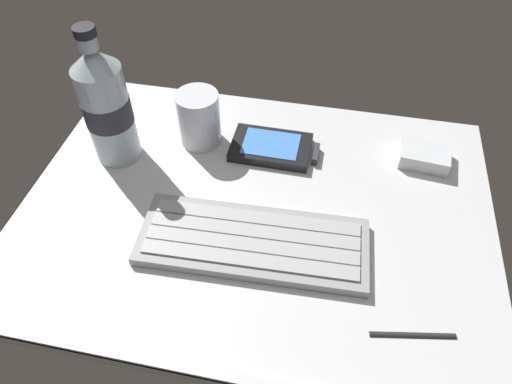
{
  "coord_description": "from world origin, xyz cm",
  "views": [
    {
      "loc": [
        8.22,
        -40.69,
        48.95
      ],
      "look_at": [
        0.0,
        0.0,
        3.0
      ],
      "focal_mm": 32.77,
      "sensor_mm": 36.0,
      "label": 1
    }
  ],
  "objects_px": {
    "charger_block": "(425,155)",
    "handheld_device": "(275,148)",
    "keyboard": "(253,241)",
    "stylus_pen": "(413,334)",
    "water_bottle": "(106,106)",
    "juice_cup": "(199,120)"
  },
  "relations": [
    {
      "from": "keyboard",
      "to": "stylus_pen",
      "type": "relative_size",
      "value": 3.1
    },
    {
      "from": "handheld_device",
      "to": "water_bottle",
      "type": "height_order",
      "value": "water_bottle"
    },
    {
      "from": "water_bottle",
      "to": "charger_block",
      "type": "bearing_deg",
      "value": 9.39
    },
    {
      "from": "keyboard",
      "to": "stylus_pen",
      "type": "bearing_deg",
      "value": -23.24
    },
    {
      "from": "juice_cup",
      "to": "charger_block",
      "type": "distance_m",
      "value": 0.34
    },
    {
      "from": "keyboard",
      "to": "charger_block",
      "type": "height_order",
      "value": "charger_block"
    },
    {
      "from": "handheld_device",
      "to": "water_bottle",
      "type": "distance_m",
      "value": 0.25
    },
    {
      "from": "handheld_device",
      "to": "juice_cup",
      "type": "height_order",
      "value": "juice_cup"
    },
    {
      "from": "keyboard",
      "to": "water_bottle",
      "type": "height_order",
      "value": "water_bottle"
    },
    {
      "from": "handheld_device",
      "to": "stylus_pen",
      "type": "relative_size",
      "value": 1.35
    },
    {
      "from": "charger_block",
      "to": "stylus_pen",
      "type": "bearing_deg",
      "value": -94.28
    },
    {
      "from": "juice_cup",
      "to": "stylus_pen",
      "type": "height_order",
      "value": "juice_cup"
    },
    {
      "from": "keyboard",
      "to": "handheld_device",
      "type": "xyz_separation_m",
      "value": [
        -0.0,
        0.18,
        -0.0
      ]
    },
    {
      "from": "water_bottle",
      "to": "keyboard",
      "type": "bearing_deg",
      "value": -28.61
    },
    {
      "from": "keyboard",
      "to": "stylus_pen",
      "type": "distance_m",
      "value": 0.21
    },
    {
      "from": "juice_cup",
      "to": "water_bottle",
      "type": "xyz_separation_m",
      "value": [
        -0.11,
        -0.06,
        0.05
      ]
    },
    {
      "from": "juice_cup",
      "to": "stylus_pen",
      "type": "relative_size",
      "value": 0.89
    },
    {
      "from": "handheld_device",
      "to": "juice_cup",
      "type": "bearing_deg",
      "value": 178.38
    },
    {
      "from": "charger_block",
      "to": "handheld_device",
      "type": "bearing_deg",
      "value": -174.08
    },
    {
      "from": "keyboard",
      "to": "handheld_device",
      "type": "bearing_deg",
      "value": 90.8
    },
    {
      "from": "charger_block",
      "to": "stylus_pen",
      "type": "xyz_separation_m",
      "value": [
        -0.02,
        -0.29,
        -0.01
      ]
    },
    {
      "from": "stylus_pen",
      "to": "charger_block",
      "type": "bearing_deg",
      "value": 75.87
    }
  ]
}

